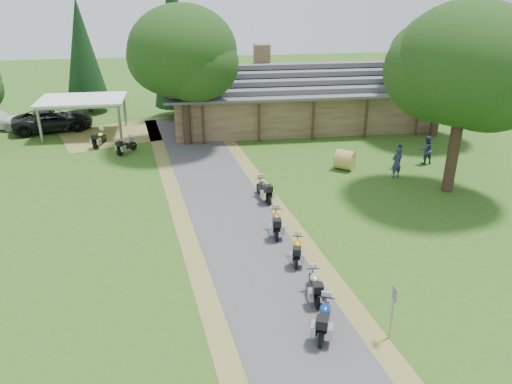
{
  "coord_description": "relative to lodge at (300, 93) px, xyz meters",
  "views": [
    {
      "loc": [
        -2.93,
        -14.92,
        11.52
      ],
      "look_at": [
        0.09,
        7.1,
        1.6
      ],
      "focal_mm": 35.0,
      "sensor_mm": 36.0,
      "label": 1
    }
  ],
  "objects": [
    {
      "name": "ground",
      "position": [
        -6.0,
        -24.0,
        -2.45
      ],
      "size": [
        120.0,
        120.0,
        0.0
      ],
      "primitive_type": "plane",
      "color": "#305317",
      "rests_on": "ground"
    },
    {
      "name": "driveway",
      "position": [
        -6.5,
        -20.0,
        -2.45
      ],
      "size": [
        51.95,
        51.95,
        0.0
      ],
      "primitive_type": "plane",
      "rotation": [
        0.0,
        0.0,
        0.14
      ],
      "color": "#434345",
      "rests_on": "ground"
    },
    {
      "name": "lodge",
      "position": [
        0.0,
        0.0,
        0.0
      ],
      "size": [
        21.4,
        9.4,
        4.9
      ],
      "primitive_type": null,
      "color": "brown",
      "rests_on": "ground"
    },
    {
      "name": "carport",
      "position": [
        -16.87,
        -0.57,
        -1.09
      ],
      "size": [
        6.27,
        4.18,
        2.72
      ],
      "primitive_type": null,
      "rotation": [
        0.0,
        0.0,
        -0.0
      ],
      "color": "silver",
      "rests_on": "ground"
    },
    {
      "name": "car_dark_suv",
      "position": [
        -19.49,
        0.56,
        -1.21
      ],
      "size": [
        4.24,
        6.93,
        2.47
      ],
      "primitive_type": "imported",
      "rotation": [
        0.0,
        0.0,
        1.82
      ],
      "color": "black",
      "rests_on": "ground"
    },
    {
      "name": "motorcycle_row_a",
      "position": [
        -4.73,
        -25.49,
        -1.81
      ],
      "size": [
        1.26,
        1.98,
        1.29
      ],
      "primitive_type": null,
      "rotation": [
        0.0,
        0.0,
        1.2
      ],
      "color": "navy",
      "rests_on": "ground"
    },
    {
      "name": "motorcycle_row_b",
      "position": [
        -4.55,
        -23.48,
        -1.87
      ],
      "size": [
        0.69,
        1.75,
        1.17
      ],
      "primitive_type": null,
      "rotation": [
        0.0,
        0.0,
        1.49
      ],
      "color": "#9DA0A4",
      "rests_on": "ground"
    },
    {
      "name": "motorcycle_row_c",
      "position": [
        -4.66,
        -20.8,
        -1.88
      ],
      "size": [
        0.92,
        1.74,
        1.14
      ],
      "primitive_type": null,
      "rotation": [
        0.0,
        0.0,
        1.33
      ],
      "color": "#D99800",
      "rests_on": "ground"
    },
    {
      "name": "motorcycle_row_d",
      "position": [
        -5.13,
        -18.28,
        -1.82
      ],
      "size": [
        0.83,
        1.91,
        1.26
      ],
      "primitive_type": null,
      "rotation": [
        0.0,
        0.0,
        1.44
      ],
      "color": "#BB591E",
      "rests_on": "ground"
    },
    {
      "name": "motorcycle_row_e",
      "position": [
        -5.14,
        -14.36,
        -1.82
      ],
      "size": [
        0.95,
        1.92,
        1.26
      ],
      "primitive_type": null,
      "rotation": [
        0.0,
        0.0,
        1.77
      ],
      "color": "black",
      "rests_on": "ground"
    },
    {
      "name": "motorcycle_carport_a",
      "position": [
        -15.38,
        -3.8,
        -1.85
      ],
      "size": [
        1.05,
        1.85,
        1.2
      ],
      "primitive_type": null,
      "rotation": [
        0.0,
        0.0,
        1.28
      ],
      "color": "#DAD304",
      "rests_on": "ground"
    },
    {
      "name": "motorcycle_carport_b",
      "position": [
        -13.32,
        -5.57,
        -1.87
      ],
      "size": [
        1.44,
        1.69,
        1.15
      ],
      "primitive_type": null,
      "rotation": [
        0.0,
        0.0,
        0.94
      ],
      "color": "gray",
      "rests_on": "ground"
    },
    {
      "name": "person_a",
      "position": [
        3.25,
        -12.3,
        -1.32
      ],
      "size": [
        0.75,
        0.63,
        2.26
      ],
      "primitive_type": "imported",
      "rotation": [
        0.0,
        0.0,
        3.45
      ],
      "color": "#293151",
      "rests_on": "ground"
    },
    {
      "name": "person_b",
      "position": [
        6.05,
        -10.29,
        -1.36
      ],
      "size": [
        0.65,
        0.49,
        2.18
      ],
      "primitive_type": "imported",
      "rotation": [
        0.0,
        0.0,
        3.21
      ],
      "color": "#293151",
      "rests_on": "ground"
    },
    {
      "name": "person_c",
      "position": [
        4.02,
        -10.81,
        -1.49
      ],
      "size": [
        0.52,
        0.63,
        1.92
      ],
      "primitive_type": "imported",
      "rotation": [
        0.0,
        0.0,
        4.45
      ],
      "color": "#293151",
      "rests_on": "ground"
    },
    {
      "name": "hay_bale",
      "position": [
        0.59,
        -10.54,
        -1.84
      ],
      "size": [
        1.62,
        1.64,
        1.22
      ],
      "primitive_type": "cylinder",
      "rotation": [
        1.57,
        0.0,
        0.95
      ],
      "color": "olive",
      "rests_on": "ground"
    },
    {
      "name": "sign_post",
      "position": [
        -2.59,
        -26.13,
        -1.4
      ],
      "size": [
        0.38,
        0.06,
        2.09
      ],
      "primitive_type": null,
      "color": "gray",
      "rests_on": "ground"
    },
    {
      "name": "oak_lodge_left",
      "position": [
        -9.15,
        -4.23,
        2.8
      ],
      "size": [
        7.34,
        7.34,
        10.5
      ],
      "primitive_type": null,
      "color": "black",
      "rests_on": "ground"
    },
    {
      "name": "oak_lodge_right",
      "position": [
        9.3,
        -4.81,
        2.58
      ],
      "size": [
        6.84,
        6.84,
        10.07
      ],
      "primitive_type": null,
      "color": "black",
      "rests_on": "ground"
    },
    {
      "name": "oak_driveway",
      "position": [
        5.4,
        -14.61,
        3.28
      ],
      "size": [
        7.56,
        7.56,
        11.45
      ],
      "primitive_type": null,
      "color": "black",
      "rests_on": "ground"
    },
    {
      "name": "cedar_near",
      "position": [
        -9.79,
        3.36,
        3.67
      ],
      "size": [
        3.88,
        3.88,
        12.25
      ],
      "primitive_type": "cone",
      "color": "black",
      "rests_on": "ground"
    },
    {
      "name": "cedar_far",
      "position": [
        -17.63,
        6.07,
        2.34
      ],
      "size": [
        3.61,
        3.61,
        9.57
      ],
      "primitive_type": "cone",
      "color": "black",
      "rests_on": "ground"
    }
  ]
}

